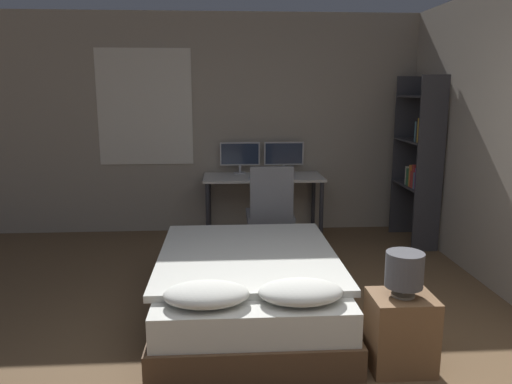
{
  "coord_description": "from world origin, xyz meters",
  "views": [
    {
      "loc": [
        -0.52,
        -2.31,
        1.79
      ],
      "look_at": [
        -0.19,
        2.7,
        0.75
      ],
      "focal_mm": 35.0,
      "sensor_mm": 36.0,
      "label": 1
    }
  ],
  "objects_px": {
    "desk": "(263,184)",
    "monitor_right": "(284,155)",
    "nightstand": "(400,332)",
    "bedside_lamp": "(404,270)",
    "bookshelf": "(420,157)",
    "monitor_left": "(240,155)",
    "computer_mouse": "(288,177)",
    "keyboard": "(265,178)",
    "office_chair": "(270,220)",
    "bed": "(248,287)"
  },
  "relations": [
    {
      "from": "computer_mouse",
      "to": "bookshelf",
      "type": "distance_m",
      "value": 1.52
    },
    {
      "from": "monitor_left",
      "to": "computer_mouse",
      "type": "distance_m",
      "value": 0.72
    },
    {
      "from": "keyboard",
      "to": "bedside_lamp",
      "type": "bearing_deg",
      "value": -76.7
    },
    {
      "from": "computer_mouse",
      "to": "monitor_right",
      "type": "bearing_deg",
      "value": 90.69
    },
    {
      "from": "bedside_lamp",
      "to": "bookshelf",
      "type": "height_order",
      "value": "bookshelf"
    },
    {
      "from": "computer_mouse",
      "to": "desk",
      "type": "bearing_deg",
      "value": 142.96
    },
    {
      "from": "monitor_left",
      "to": "bookshelf",
      "type": "bearing_deg",
      "value": -15.89
    },
    {
      "from": "bedside_lamp",
      "to": "monitor_left",
      "type": "relative_size",
      "value": 0.59
    },
    {
      "from": "bookshelf",
      "to": "bedside_lamp",
      "type": "bearing_deg",
      "value": -112.92
    },
    {
      "from": "monitor_left",
      "to": "monitor_right",
      "type": "height_order",
      "value": "same"
    },
    {
      "from": "nightstand",
      "to": "office_chair",
      "type": "xyz_separation_m",
      "value": [
        -0.65,
        2.2,
        0.17
      ]
    },
    {
      "from": "bedside_lamp",
      "to": "bookshelf",
      "type": "xyz_separation_m",
      "value": [
        1.11,
        2.63,
        0.35
      ]
    },
    {
      "from": "nightstand",
      "to": "office_chair",
      "type": "distance_m",
      "value": 2.3
    },
    {
      "from": "office_chair",
      "to": "bookshelf",
      "type": "xyz_separation_m",
      "value": [
        1.76,
        0.42,
        0.6
      ]
    },
    {
      "from": "monitor_right",
      "to": "monitor_left",
      "type": "bearing_deg",
      "value": 180.0
    },
    {
      "from": "bedside_lamp",
      "to": "computer_mouse",
      "type": "relative_size",
      "value": 4.12
    },
    {
      "from": "desk",
      "to": "monitor_right",
      "type": "relative_size",
      "value": 2.92
    },
    {
      "from": "bed",
      "to": "bedside_lamp",
      "type": "relative_size",
      "value": 6.9
    },
    {
      "from": "bed",
      "to": "desk",
      "type": "relative_size",
      "value": 1.39
    },
    {
      "from": "computer_mouse",
      "to": "keyboard",
      "type": "bearing_deg",
      "value": 180.0
    },
    {
      "from": "bed",
      "to": "bookshelf",
      "type": "relative_size",
      "value": 1.02
    },
    {
      "from": "bedside_lamp",
      "to": "bookshelf",
      "type": "bearing_deg",
      "value": 67.08
    },
    {
      "from": "nightstand",
      "to": "office_chair",
      "type": "relative_size",
      "value": 0.49
    },
    {
      "from": "bed",
      "to": "bedside_lamp",
      "type": "bearing_deg",
      "value": -40.22
    },
    {
      "from": "bedside_lamp",
      "to": "monitor_left",
      "type": "height_order",
      "value": "monitor_left"
    },
    {
      "from": "desk",
      "to": "monitor_right",
      "type": "bearing_deg",
      "value": 38.0
    },
    {
      "from": "nightstand",
      "to": "bookshelf",
      "type": "height_order",
      "value": "bookshelf"
    },
    {
      "from": "monitor_left",
      "to": "monitor_right",
      "type": "bearing_deg",
      "value": 0.0
    },
    {
      "from": "nightstand",
      "to": "monitor_right",
      "type": "distance_m",
      "value": 3.31
    },
    {
      "from": "bedside_lamp",
      "to": "desk",
      "type": "height_order",
      "value": "bedside_lamp"
    },
    {
      "from": "office_chair",
      "to": "desk",
      "type": "bearing_deg",
      "value": 90.89
    },
    {
      "from": "bed",
      "to": "bedside_lamp",
      "type": "height_order",
      "value": "bedside_lamp"
    },
    {
      "from": "keyboard",
      "to": "computer_mouse",
      "type": "xyz_separation_m",
      "value": [
        0.28,
        0.0,
        0.01
      ]
    },
    {
      "from": "bedside_lamp",
      "to": "bookshelf",
      "type": "relative_size",
      "value": 0.15
    },
    {
      "from": "monitor_left",
      "to": "bookshelf",
      "type": "distance_m",
      "value": 2.12
    },
    {
      "from": "bedside_lamp",
      "to": "office_chair",
      "type": "relative_size",
      "value": 0.28
    },
    {
      "from": "bed",
      "to": "computer_mouse",
      "type": "height_order",
      "value": "computer_mouse"
    },
    {
      "from": "nightstand",
      "to": "monitor_right",
      "type": "xyz_separation_m",
      "value": [
        -0.39,
        3.21,
        0.74
      ]
    },
    {
      "from": "monitor_left",
      "to": "computer_mouse",
      "type": "bearing_deg",
      "value": -37.52
    },
    {
      "from": "computer_mouse",
      "to": "nightstand",
      "type": "bearing_deg",
      "value": -82.23
    },
    {
      "from": "desk",
      "to": "office_chair",
      "type": "relative_size",
      "value": 1.4
    },
    {
      "from": "monitor_right",
      "to": "computer_mouse",
      "type": "distance_m",
      "value": 0.47
    },
    {
      "from": "monitor_right",
      "to": "bookshelf",
      "type": "distance_m",
      "value": 1.6
    },
    {
      "from": "bookshelf",
      "to": "computer_mouse",
      "type": "bearing_deg",
      "value": 173.95
    },
    {
      "from": "bed",
      "to": "nightstand",
      "type": "xyz_separation_m",
      "value": [
        0.95,
        -0.8,
        -0.0
      ]
    },
    {
      "from": "desk",
      "to": "keyboard",
      "type": "xyz_separation_m",
      "value": [
        0.0,
        -0.21,
        0.11
      ]
    },
    {
      "from": "monitor_right",
      "to": "nightstand",
      "type": "bearing_deg",
      "value": -83.15
    },
    {
      "from": "desk",
      "to": "bookshelf",
      "type": "distance_m",
      "value": 1.84
    },
    {
      "from": "bed",
      "to": "monitor_right",
      "type": "xyz_separation_m",
      "value": [
        0.56,
        2.41,
        0.73
      ]
    },
    {
      "from": "keyboard",
      "to": "computer_mouse",
      "type": "height_order",
      "value": "computer_mouse"
    }
  ]
}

